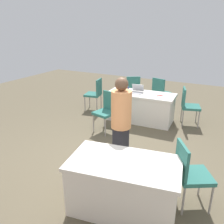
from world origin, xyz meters
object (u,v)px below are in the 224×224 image
at_px(table_mid_left, 124,186).
at_px(chair_by_pillar, 160,91).
at_px(chair_tucked_left, 107,109).
at_px(laptop_silver, 137,91).
at_px(chair_aisle, 190,171).
at_px(person_presenter, 121,121).
at_px(chair_near_front, 188,104).
at_px(scissors_red, 160,96).
at_px(chair_tucked_right, 95,92).
at_px(chair_back_row, 132,89).
at_px(yarn_ball, 127,88).
at_px(table_foreground, 140,107).

bearing_deg(table_mid_left, chair_by_pillar, -79.79).
height_order(chair_tucked_left, laptop_silver, laptop_silver).
relative_size(chair_aisle, person_presenter, 0.59).
height_order(table_mid_left, chair_aisle, chair_aisle).
distance_m(table_mid_left, chair_near_front, 3.44).
relative_size(chair_by_pillar, scissors_red, 5.30).
bearing_deg(chair_tucked_right, chair_back_row, -55.93).
distance_m(chair_by_pillar, yarn_ball, 1.28).
bearing_deg(chair_back_row, laptop_silver, -94.79).
xyz_separation_m(chair_tucked_left, laptop_silver, (-0.36, -0.99, 0.25)).
bearing_deg(table_foreground, chair_tucked_right, -6.72).
height_order(person_presenter, yarn_ball, person_presenter).
xyz_separation_m(chair_tucked_right, person_presenter, (-2.01, 2.44, 0.38)).
height_order(table_foreground, chair_near_front, chair_near_front).
height_order(chair_near_front, chair_tucked_left, chair_near_front).
height_order(chair_by_pillar, chair_back_row, chair_back_row).
bearing_deg(chair_back_row, chair_by_pillar, -23.70).
relative_size(table_mid_left, chair_near_front, 1.64).
bearing_deg(chair_tucked_left, table_foreground, -102.41).
bearing_deg(scissors_red, chair_aisle, 60.32).
bearing_deg(chair_tucked_right, chair_near_front, -98.80).
distance_m(chair_near_front, scissors_red, 0.75).
xyz_separation_m(chair_near_front, chair_back_row, (1.83, -0.74, -0.00)).
distance_m(table_foreground, chair_back_row, 1.24).
height_order(person_presenter, laptop_silver, person_presenter).
distance_m(chair_tucked_left, chair_back_row, 2.02).
bearing_deg(chair_aisle, table_mid_left, -88.46).
relative_size(chair_near_front, scissors_red, 5.35).
xyz_separation_m(chair_back_row, yarn_ball, (-0.22, 0.95, 0.27)).
xyz_separation_m(table_foreground, chair_near_front, (-1.16, -0.29, 0.17)).
bearing_deg(scissors_red, person_presenter, 35.61).
height_order(chair_aisle, chair_by_pillar, chair_aisle).
relative_size(table_foreground, person_presenter, 1.08).
relative_size(table_mid_left, person_presenter, 0.95).
bearing_deg(table_foreground, table_mid_left, 106.98).
height_order(table_foreground, chair_tucked_right, chair_tucked_right).
height_order(table_mid_left, scissors_red, scissors_red).
distance_m(table_foreground, chair_tucked_left, 1.11).
relative_size(chair_tucked_left, person_presenter, 0.58).
height_order(chair_back_row, person_presenter, person_presenter).
xyz_separation_m(chair_near_front, yarn_ball, (1.61, 0.21, 0.27)).
bearing_deg(chair_by_pillar, chair_tucked_left, -90.05).
height_order(table_foreground, chair_back_row, chair_back_row).
relative_size(person_presenter, laptop_silver, 4.94).
bearing_deg(laptop_silver, scissors_red, 176.97).
distance_m(table_foreground, chair_by_pillar, 1.19).
xyz_separation_m(chair_aisle, laptop_silver, (1.85, -2.67, 0.24)).
xyz_separation_m(person_presenter, scissors_red, (-0.00, -2.27, -0.16)).
xyz_separation_m(chair_near_front, scissors_red, (0.67, 0.28, 0.21)).
distance_m(chair_tucked_right, chair_back_row, 1.20).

